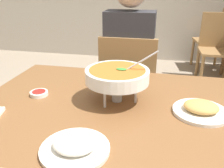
# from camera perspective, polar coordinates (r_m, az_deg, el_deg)

# --- Properties ---
(dining_table_main) EXTENTS (1.25, 0.99, 0.72)m
(dining_table_main) POSITION_cam_1_polar(r_m,az_deg,el_deg) (1.17, -1.55, -9.47)
(dining_table_main) COLOR brown
(dining_table_main) RESTS_ON ground_plane
(chair_diner_main) EXTENTS (0.44, 0.44, 0.90)m
(chair_diner_main) POSITION_cam_1_polar(r_m,az_deg,el_deg) (1.91, 3.95, 0.04)
(chair_diner_main) COLOR olive
(chair_diner_main) RESTS_ON ground_plane
(diner_main) EXTENTS (0.40, 0.45, 1.31)m
(diner_main) POSITION_cam_1_polar(r_m,az_deg,el_deg) (1.86, 4.30, 7.14)
(diner_main) COLOR #2D2D38
(diner_main) RESTS_ON ground_plane
(curry_bowl) EXTENTS (0.33, 0.30, 0.26)m
(curry_bowl) POSITION_cam_1_polar(r_m,az_deg,el_deg) (1.12, 1.25, 1.95)
(curry_bowl) COLOR silver
(curry_bowl) RESTS_ON dining_table_main
(rice_plate) EXTENTS (0.24, 0.24, 0.06)m
(rice_plate) POSITION_cam_1_polar(r_m,az_deg,el_deg) (0.85, -8.86, -14.43)
(rice_plate) COLOR white
(rice_plate) RESTS_ON dining_table_main
(appetizer_plate) EXTENTS (0.24, 0.24, 0.06)m
(appetizer_plate) POSITION_cam_1_polar(r_m,az_deg,el_deg) (1.12, 20.39, -5.65)
(appetizer_plate) COLOR white
(appetizer_plate) RESTS_ON dining_table_main
(sauce_dish) EXTENTS (0.09, 0.09, 0.02)m
(sauce_dish) POSITION_cam_1_polar(r_m,az_deg,el_deg) (1.28, -17.00, -2.11)
(sauce_dish) COLOR white
(sauce_dish) RESTS_ON dining_table_main
(chair_bg_right) EXTENTS (0.45, 0.45, 0.90)m
(chair_bg_right) POSITION_cam_1_polar(r_m,az_deg,el_deg) (3.45, 23.70, 8.69)
(chair_bg_right) COLOR olive
(chair_bg_right) RESTS_ON ground_plane
(chair_bg_corner) EXTENTS (0.50, 0.50, 0.90)m
(chair_bg_corner) POSITION_cam_1_polar(r_m,az_deg,el_deg) (3.97, 23.85, 10.34)
(chair_bg_corner) COLOR olive
(chair_bg_corner) RESTS_ON ground_plane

